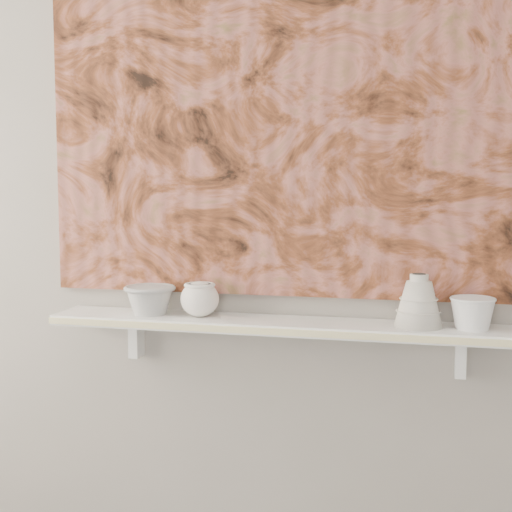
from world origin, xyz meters
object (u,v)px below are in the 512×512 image
(shelf, at_px, (285,326))
(cup_cream, at_px, (200,299))
(bell_vessel, at_px, (419,300))
(bowl_white, at_px, (472,313))
(painting, at_px, (292,108))
(bowl_grey, at_px, (150,299))

(shelf, bearing_deg, cup_cream, 180.00)
(shelf, bearing_deg, bell_vessel, 0.00)
(shelf, relative_size, cup_cream, 12.28)
(bowl_white, bearing_deg, cup_cream, 180.00)
(cup_cream, bearing_deg, bell_vessel, 0.00)
(cup_cream, height_order, bowl_white, cup_cream)
(painting, bearing_deg, bell_vessel, -12.19)
(bowl_grey, height_order, bell_vessel, bell_vessel)
(shelf, height_order, painting, painting)
(bowl_grey, distance_m, cup_cream, 0.16)
(painting, relative_size, bowl_white, 12.30)
(shelf, relative_size, bowl_grey, 9.01)
(bowl_grey, bearing_deg, shelf, 0.00)
(shelf, xyz_separation_m, bell_vessel, (0.37, 0.00, 0.09))
(bowl_grey, xyz_separation_m, cup_cream, (0.16, 0.00, 0.01))
(bowl_grey, relative_size, bowl_white, 1.27)
(cup_cream, distance_m, bell_vessel, 0.63)
(painting, bearing_deg, shelf, -90.00)
(bell_vessel, distance_m, bowl_white, 0.15)
(painting, relative_size, bowl_grey, 9.65)
(shelf, distance_m, painting, 0.63)
(bowl_grey, relative_size, cup_cream, 1.36)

